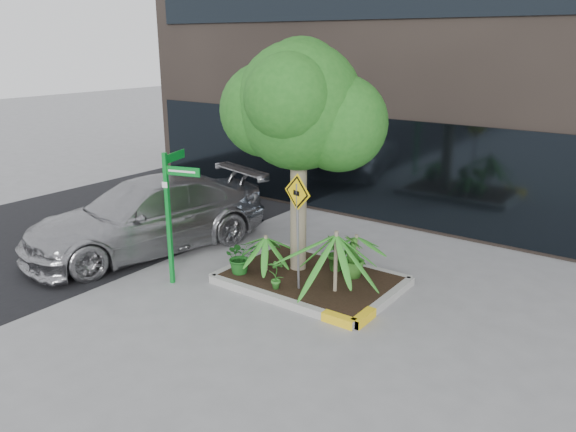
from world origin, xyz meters
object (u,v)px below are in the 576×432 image
Objects in this scene: parked_car at (147,216)px; cattle_sign at (298,213)px; tree at (299,106)px; street_sign_post at (171,204)px.

parked_car is 4.20m from cattle_sign.
tree is 0.84× the size of parked_car.
tree is 3.01m from street_sign_post.
tree is 2.12× the size of cattle_sign.
cattle_sign is (2.29, 0.87, 0.03)m from street_sign_post.
parked_car is at bearing -167.21° from tree.
parked_car is at bearing -165.66° from cattle_sign.
cattle_sign is (4.12, -0.04, 0.83)m from parked_car.
tree reaches higher than street_sign_post.
cattle_sign reaches higher than parked_car.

